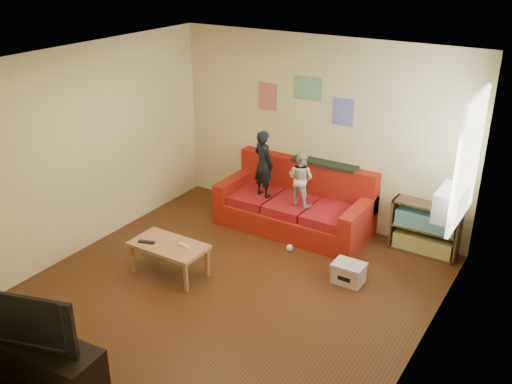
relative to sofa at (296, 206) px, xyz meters
The scene contains 17 objects.
room_shell 2.32m from the sofa, 86.95° to the right, with size 4.52×5.02×2.72m.
sofa is the anchor object (origin of this frame).
child_a 0.79m from the sofa, 158.91° to the right, with size 0.36×0.23×0.98m, color black.
child_b 0.58m from the sofa, 49.74° to the right, with size 0.38×0.30×0.78m, color beige.
coffee_table 2.11m from the sofa, 109.69° to the right, with size 0.95×0.52×0.43m.
remote 2.32m from the sofa, 114.51° to the right, with size 0.21×0.05×0.02m, color black.
game_controller 2.01m from the sofa, 104.79° to the right, with size 0.15×0.04×0.03m, color white.
bookshelf 1.82m from the sofa, ahead, with size 0.89×0.27×0.71m.
window 2.71m from the sofa, 10.32° to the right, with size 0.04×1.08×1.48m, color white.
ac_unit 2.38m from the sofa, 10.87° to the right, with size 0.28×0.55×0.35m, color #B7B2A3.
artwork_left 1.66m from the sofa, 150.97° to the left, with size 0.30×0.01×0.40m, color #D87266.
artwork_center 1.68m from the sofa, 102.32° to the left, with size 0.42×0.01×0.32m, color #72B27F.
artwork_right 1.51m from the sofa, 41.73° to the left, with size 0.30×0.01×0.38m, color #727FCC.
file_box 1.61m from the sofa, 37.96° to the right, with size 0.38×0.29×0.26m.
tv_stand 4.16m from the sofa, 96.46° to the right, with size 1.28×0.43×0.48m, color black.
television 4.18m from the sofa, 96.46° to the right, with size 0.99×0.13×0.57m, color black.
tissue 0.79m from the sofa, 67.85° to the right, with size 0.09×0.09×0.09m, color white.
Camera 1 is at (3.35, -4.56, 3.84)m, focal length 40.00 mm.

